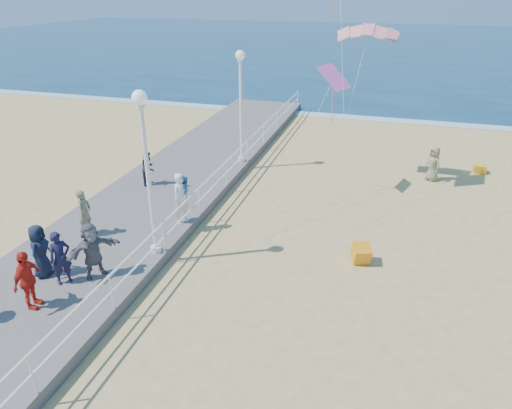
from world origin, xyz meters
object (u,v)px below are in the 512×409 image
(lamp_post_mid, at_px, (146,159))
(lamp_post_far, at_px, (241,96))
(beach_chair_left, at_px, (480,169))
(toddler_held, at_px, (186,188))
(spectator_0, at_px, (60,258))
(spectator_7, at_px, (149,168))
(woman_holding_toddler, at_px, (181,198))
(box_kite, at_px, (361,255))
(spectator_4, at_px, (40,251))
(spectator_5, at_px, (92,250))
(spectator_3, at_px, (27,280))
(spectator_6, at_px, (85,213))
(beach_walker_c, at_px, (433,164))

(lamp_post_mid, xyz_separation_m, lamp_post_far, (0.00, 9.00, 0.00))
(lamp_post_mid, distance_m, beach_chair_left, 16.82)
(toddler_held, xyz_separation_m, spectator_0, (-1.88, -4.67, -0.48))
(spectator_7, bearing_deg, woman_holding_toddler, -140.31)
(spectator_7, distance_m, box_kite, 10.03)
(lamp_post_far, xyz_separation_m, spectator_0, (-1.78, -11.32, -2.43))
(woman_holding_toddler, relative_size, spectator_0, 1.15)
(beach_chair_left, bearing_deg, spectator_7, -154.67)
(lamp_post_mid, bearing_deg, spectator_7, 120.47)
(spectator_0, xyz_separation_m, beach_chair_left, (13.20, 14.17, -1.03))
(lamp_post_far, xyz_separation_m, spectator_4, (-2.61, -11.18, -2.42))
(spectator_4, bearing_deg, spectator_5, -86.35)
(spectator_3, xyz_separation_m, spectator_4, (-0.75, 1.38, -0.02))
(spectator_6, distance_m, spectator_7, 4.68)
(spectator_4, height_order, beach_chair_left, spectator_4)
(spectator_5, distance_m, beach_walker_c, 15.64)
(woman_holding_toddler, relative_size, beach_walker_c, 1.17)
(spectator_3, height_order, box_kite, spectator_3)
(spectator_7, bearing_deg, spectator_0, -176.95)
(spectator_5, bearing_deg, spectator_3, -171.50)
(toddler_held, distance_m, spectator_0, 5.06)
(toddler_held, distance_m, spectator_7, 4.11)
(lamp_post_mid, height_order, spectator_4, lamp_post_mid)
(lamp_post_mid, height_order, spectator_3, lamp_post_mid)
(beach_chair_left, bearing_deg, spectator_0, -132.98)
(lamp_post_far, xyz_separation_m, spectator_5, (-1.09, -10.76, -2.38))
(lamp_post_far, relative_size, spectator_3, 3.07)
(beach_walker_c, bearing_deg, box_kite, -58.20)
(spectator_5, relative_size, beach_walker_c, 1.08)
(spectator_6, xyz_separation_m, beach_chair_left, (14.29, 11.49, -1.06))
(toddler_held, height_order, spectator_5, toddler_held)
(spectator_0, xyz_separation_m, spectator_7, (-1.18, 7.36, -0.08))
(lamp_post_far, distance_m, spectator_3, 12.92)
(lamp_post_mid, distance_m, woman_holding_toddler, 3.18)
(lamp_post_mid, relative_size, spectator_5, 3.02)
(spectator_4, bearing_deg, toddler_held, -42.71)
(spectator_5, xyz_separation_m, spectator_6, (-1.77, 2.11, -0.03))
(lamp_post_far, distance_m, spectator_7, 5.55)
(woman_holding_toddler, height_order, box_kite, woman_holding_toddler)
(lamp_post_far, xyz_separation_m, spectator_3, (-1.86, -12.56, -2.39))
(woman_holding_toddler, bearing_deg, spectator_3, -174.93)
(beach_chair_left, bearing_deg, lamp_post_far, -166.01)
(lamp_post_far, bearing_deg, spectator_6, -108.34)
(lamp_post_mid, height_order, spectator_0, lamp_post_mid)
(spectator_4, bearing_deg, spectator_6, -6.06)
(spectator_3, distance_m, spectator_6, 4.04)
(lamp_post_mid, height_order, spectator_7, lamp_post_mid)
(lamp_post_mid, relative_size, spectator_6, 3.11)
(box_kite, bearing_deg, lamp_post_mid, 176.71)
(lamp_post_mid, height_order, beach_chair_left, lamp_post_mid)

